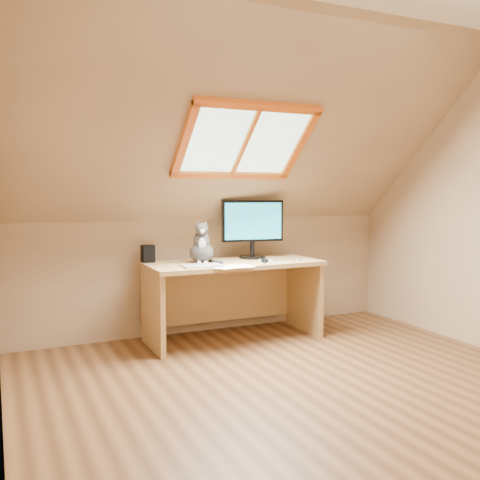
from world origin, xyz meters
TOP-DOWN VIEW (x-y plane):
  - ground at (0.00, 0.00)m, footprint 3.50×3.50m
  - room_shell at (0.00, -0.09)m, footprint 3.52×3.52m
  - desk at (0.05, 1.44)m, footprint 1.45×0.63m
  - monitor at (0.29, 1.50)m, footprint 0.55×0.23m
  - cat at (-0.22, 1.40)m, footprint 0.25×0.28m
  - desk_speaker at (-0.61, 1.63)m, footprint 0.10×0.10m
  - graphics_tablet at (-0.29, 1.20)m, footprint 0.32×0.24m
  - mouse at (0.25, 1.19)m, footprint 0.10×0.13m
  - papers at (0.00, 1.12)m, footprint 0.33×0.27m
  - cables at (0.43, 1.26)m, footprint 0.51×0.26m

SIDE VIEW (x-z plane):
  - ground at x=0.00m, z-range 0.00..0.00m
  - desk at x=0.05m, z-range 0.12..0.78m
  - papers at x=0.00m, z-range 0.66..0.67m
  - cables at x=0.43m, z-range 0.66..0.67m
  - graphics_tablet at x=-0.29m, z-range 0.66..0.67m
  - mouse at x=0.25m, z-range 0.66..0.70m
  - desk_speaker at x=-0.61m, z-range 0.66..0.80m
  - cat at x=-0.22m, z-range 0.61..0.97m
  - monitor at x=0.29m, z-range 0.70..1.21m
  - room_shell at x=0.00m, z-range 0.23..2.64m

